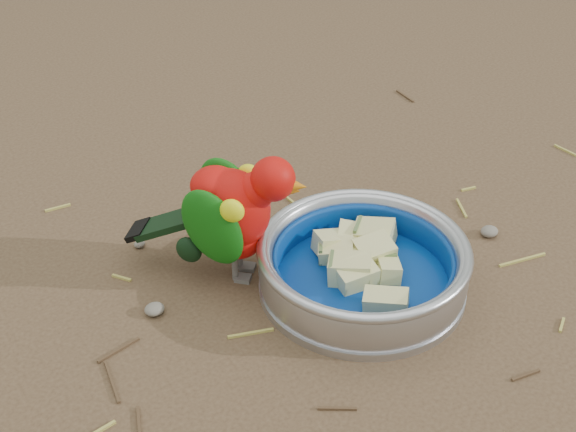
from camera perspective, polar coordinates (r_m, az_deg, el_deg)
ground at (r=0.88m, az=9.71°, el=-8.36°), size 60.00×60.00×0.00m
food_bowl at (r=0.92m, az=5.28°, el=-4.78°), size 0.24×0.24×0.02m
bowl_wall at (r=0.90m, az=5.38°, el=-3.31°), size 0.24×0.24×0.04m
fruit_wedges at (r=0.91m, az=5.35°, el=-3.66°), size 0.14×0.14×0.03m
lory_parrot at (r=0.90m, az=-3.98°, el=-0.22°), size 0.20×0.20×0.15m
ground_debris at (r=0.89m, az=8.42°, el=-7.41°), size 0.90×0.80×0.01m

